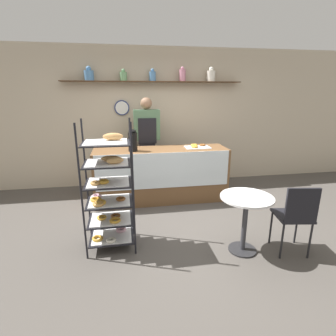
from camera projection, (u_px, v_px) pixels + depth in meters
The scene contains 9 objects.
ground_plane at pixel (173, 229), 3.70m from camera, with size 14.00×14.00×0.00m, color #4C4742.
back_wall at pixel (154, 117), 5.29m from camera, with size 10.00×0.30×2.70m.
display_counter at pixel (161, 175), 4.59m from camera, with size 2.28×0.62×0.93m.
pastry_rack at pixel (109, 189), 3.09m from camera, with size 0.58×0.47×1.56m.
person_worker at pixel (147, 141), 4.95m from camera, with size 0.48×0.23×1.77m.
cafe_table at pixel (246, 211), 3.05m from camera, with size 0.61×0.61×0.71m.
cafe_chair at pixel (296, 213), 2.98m from camera, with size 0.43×0.43×0.87m.
coffee_carafe at pixel (133, 141), 4.25m from camera, with size 0.15×0.15×0.36m.
donut_tray_counter at pixel (197, 146), 4.58m from camera, with size 0.43×0.30×0.05m.
Camera 1 is at (-0.63, -3.26, 1.86)m, focal length 28.00 mm.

